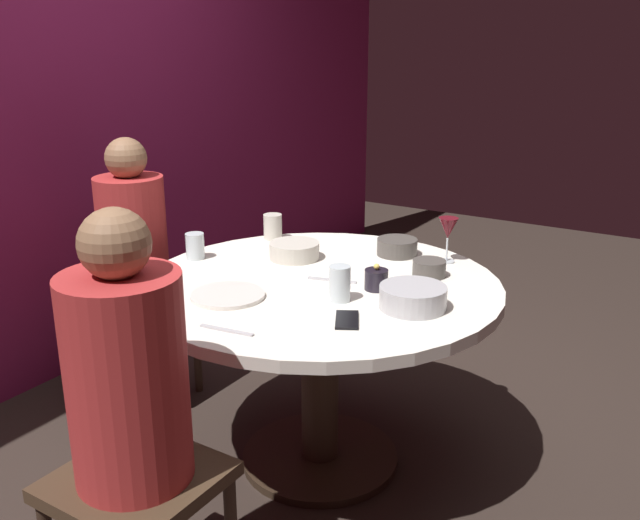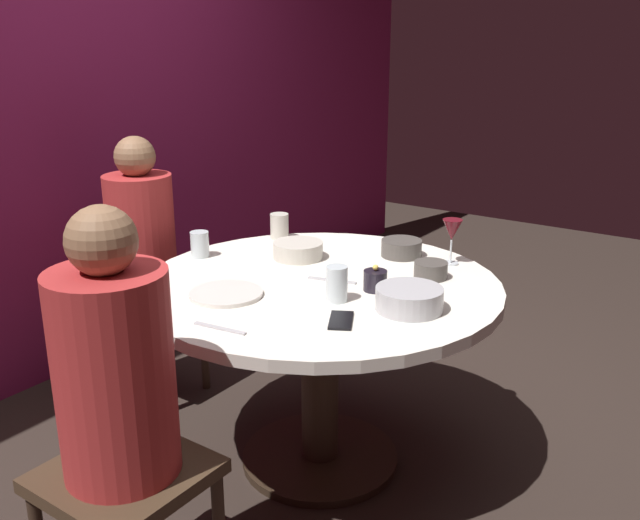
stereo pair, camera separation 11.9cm
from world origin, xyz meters
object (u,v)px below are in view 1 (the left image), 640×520
Objects in this scene: bowl_salad_center at (429,268)px; cell_phone at (347,320)px; seated_diner_back at (133,245)px; cup_near_candle at (195,246)px; seated_diner_left at (128,386)px; wine_glass at (448,230)px; cup_by_right_diner at (340,284)px; candle_holder at (376,279)px; bowl_sauce_side at (397,247)px; dinner_plate at (228,295)px; bowl_serving_large at (413,297)px; bowl_small_white at (294,251)px; dining_table at (320,322)px; cup_by_left_diner at (273,227)px.

cell_phone is at bearing 175.44° from bowl_salad_center.
seated_diner_back is 0.39m from cup_near_candle.
seated_diner_left is 6.77× the size of wine_glass.
cup_by_right_diner reaches higher than cup_near_candle.
candle_holder is 0.41m from bowl_sauce_side.
dinner_plate is 1.16× the size of bowl_serving_large.
dinner_plate reaches higher than cell_phone.
candle_holder is 0.46m from bowl_small_white.
cell_phone is 0.52m from bowl_salad_center.
seated_diner_back is at bearing 109.98° from wine_glass.
cell_phone is 0.24m from bowl_serving_large.
dining_table is 13.88× the size of candle_holder.
candle_holder is at bearing 63.02° from bowl_serving_large.
cup_by_left_diner is at bearing 20.16° from seated_diner_left.
seated_diner_back is 1.33m from bowl_serving_large.
seated_diner_back is (0.91, 0.94, -0.01)m from seated_diner_left.
cell_phone is 1.29× the size of cup_by_left_diner.
cell_phone is at bearing -166.12° from bowl_sauce_side.
cup_by_right_diner is (-0.13, -1.10, 0.08)m from seated_diner_back.
seated_diner_back reaches higher than bowl_small_white.
seated_diner_back is 0.60m from cup_by_left_diner.
seated_diner_back is at bearing 126.38° from cup_by_left_diner.
candle_holder is at bearing 156.67° from bowl_salad_center.
cell_phone is (-0.26, -0.26, 0.16)m from dining_table.
candle_holder is 0.17m from cup_by_right_diner.
cell_phone is (-0.71, 0.03, -0.12)m from wine_glass.
seated_diner_left reaches higher than wine_glass.
dinner_plate is 0.38m from cup_by_right_diner.
dining_table is 8.05× the size of bowl_sauce_side.
bowl_serving_large is at bearing -110.54° from bowl_small_white.
seated_diner_back is (0.00, 0.94, 0.14)m from dining_table.
cell_phone is 0.85m from cup_near_candle.
candle_holder is 0.20m from bowl_serving_large.
wine_glass is (1.36, -0.29, 0.14)m from seated_diner_left.
dining_table is 9.21× the size of cell_phone.
bowl_salad_center is (1.17, -0.31, 0.04)m from seated_diner_left.
seated_diner_back is at bearing 87.51° from bowl_serving_large.
dining_table is 6.58× the size of bowl_small_white.
bowl_small_white reaches higher than cell_phone.
dinner_plate is at bearing 113.12° from bowl_serving_large.
dining_table is at bearing -127.19° from bowl_small_white.
bowl_salad_center reaches higher than cell_phone.
seated_diner_back is 1.15m from candle_holder.
cup_near_candle is (-0.21, 0.33, 0.02)m from bowl_small_white.
cup_near_candle is 0.85× the size of cup_by_right_diner.
seated_diner_left is 10.99× the size of cup_by_left_diner.
cell_phone is 1.17× the size of cup_by_right_diner.
bowl_serving_large is at bearing -165.41° from bowl_salad_center.
dining_table is at bearing 99.29° from candle_holder.
wine_glass is 0.98m from cup_near_candle.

